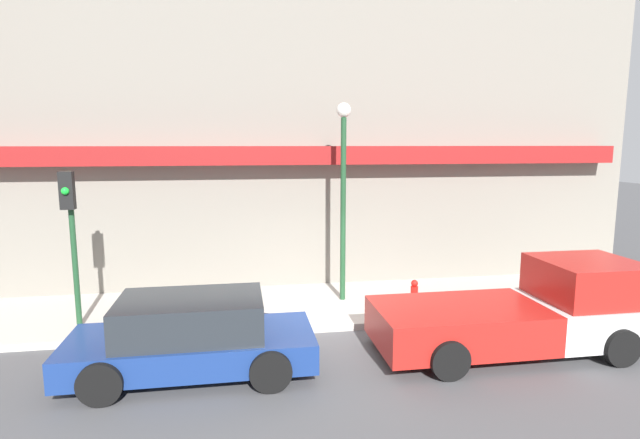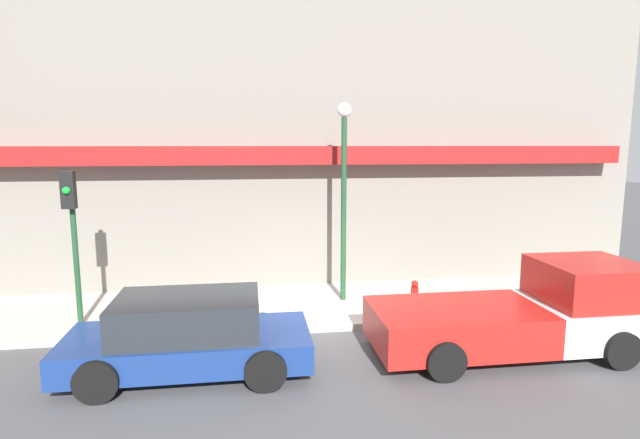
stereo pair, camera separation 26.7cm
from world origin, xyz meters
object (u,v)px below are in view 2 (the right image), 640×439
at_px(parked_car, 188,335).
at_px(traffic_light, 72,221).
at_px(fire_hydrant, 414,295).
at_px(street_lamp, 344,177).
at_px(pickup_truck, 528,313).

distance_m(parked_car, traffic_light, 3.98).
height_order(parked_car, traffic_light, traffic_light).
bearing_deg(parked_car, fire_hydrant, 24.97).
xyz_separation_m(parked_car, street_lamp, (3.53, 3.40, 2.64)).
bearing_deg(parked_car, traffic_light, 138.25).
bearing_deg(pickup_truck, parked_car, -179.58).
distance_m(pickup_truck, traffic_light, 9.78).
bearing_deg(pickup_truck, fire_hydrant, 122.64).
xyz_separation_m(pickup_truck, street_lamp, (-3.15, 3.40, 2.54)).
xyz_separation_m(street_lamp, traffic_light, (-6.19, -1.07, -0.80)).
xyz_separation_m(pickup_truck, traffic_light, (-9.34, 2.33, 1.74)).
bearing_deg(traffic_light, parked_car, -41.28).
height_order(parked_car, street_lamp, street_lamp).
distance_m(street_lamp, traffic_light, 6.33).
bearing_deg(fire_hydrant, pickup_truck, -57.78).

